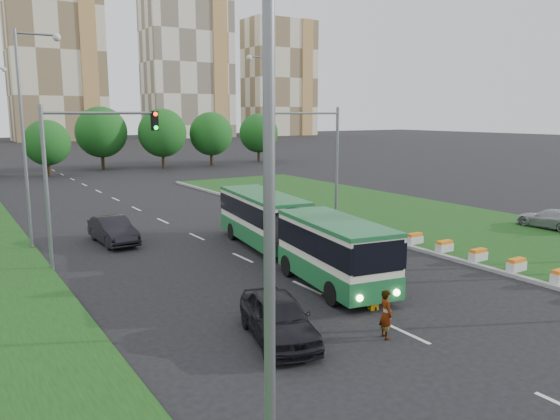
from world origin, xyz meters
TOP-DOWN VIEW (x-y plane):
  - ground at (0.00, 0.00)m, footprint 360.00×360.00m
  - grass_median at (13.00, 8.00)m, footprint 14.00×60.00m
  - median_kerb at (6.05, 8.00)m, footprint 0.30×60.00m
  - lane_markings at (-3.00, 20.00)m, footprint 0.20×100.00m
  - flower_planters at (6.70, -2.50)m, footprint 1.10×11.50m
  - traffic_mast_median at (4.78, 10.00)m, footprint 5.76×0.32m
  - traffic_mast_left at (-10.38, 9.00)m, footprint 5.76×0.32m
  - street_lamps at (-3.00, 10.00)m, footprint 36.00×60.00m
  - tree_line at (10.00, 55.00)m, footprint 120.00×8.00m
  - apartment_tower_ceast at (15.00, 150.00)m, footprint 25.00×15.00m
  - apartment_tower_east at (55.00, 150.00)m, footprint 27.00×15.00m
  - midrise_east at (90.00, 150.00)m, footprint 24.00×14.00m
  - articulated_bus at (-1.42, 3.94)m, footprint 2.52×16.13m
  - car_left_near at (-7.08, -4.08)m, footprint 3.02×5.00m
  - car_left_far at (-7.89, 12.98)m, footprint 1.89×4.88m
  - car_median at (17.45, 1.33)m, footprint 1.83×4.41m
  - pedestrian at (-3.91, -5.92)m, footprint 0.56×0.71m
  - shopping_trolley at (-2.39, -3.60)m, footprint 0.34×0.36m

SIDE VIEW (x-z plane):
  - ground at x=0.00m, z-range 0.00..0.00m
  - lane_markings at x=-3.00m, z-range -0.01..0.01m
  - grass_median at x=13.00m, z-range 0.00..0.15m
  - median_kerb at x=6.05m, z-range 0.00..0.18m
  - shopping_trolley at x=-2.39m, z-range 0.00..0.58m
  - flower_planters at x=6.70m, z-range 0.15..0.75m
  - car_median at x=17.45m, z-range 0.15..1.43m
  - car_left_far at x=-7.89m, z-range 0.00..1.58m
  - car_left_near at x=-7.08m, z-range 0.00..1.59m
  - pedestrian at x=-3.91m, z-range 0.00..1.71m
  - articulated_bus at x=-1.42m, z-range 0.30..2.95m
  - tree_line at x=10.00m, z-range 0.00..9.00m
  - traffic_mast_median at x=4.78m, z-range 1.35..9.35m
  - traffic_mast_left at x=-10.38m, z-range 1.35..9.35m
  - street_lamps at x=-3.00m, z-range 0.00..12.00m
  - midrise_east at x=90.00m, z-range 0.00..40.00m
  - apartment_tower_east at x=55.00m, z-range 0.00..47.00m
  - apartment_tower_ceast at x=15.00m, z-range 0.00..50.00m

